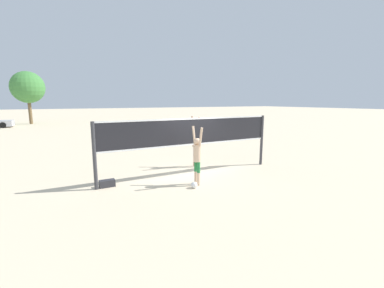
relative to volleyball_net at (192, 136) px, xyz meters
name	(u,v)px	position (x,y,z in m)	size (l,w,h in m)	color
ground_plane	(192,175)	(0.00, 0.00, -1.60)	(200.00, 200.00, 0.00)	beige
volleyball_net	(192,136)	(0.00, 0.00, 0.00)	(7.54, 0.13, 2.32)	#38383D
player_spiker	(197,155)	(-0.43, -1.19, -0.50)	(0.28, 0.70, 2.10)	beige
player_blocker	(195,140)	(0.77, 1.11, -0.38)	(0.28, 0.73, 2.30)	tan
volleyball	(194,185)	(-0.70, -1.48, -1.49)	(0.23, 0.23, 0.23)	white
gear_bag	(107,183)	(-3.34, 0.08, -1.48)	(0.53, 0.25, 0.25)	#2D2D33
tree_left_cluster	(28,87)	(-7.52, 30.50, 3.07)	(4.01, 4.01, 6.70)	brown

